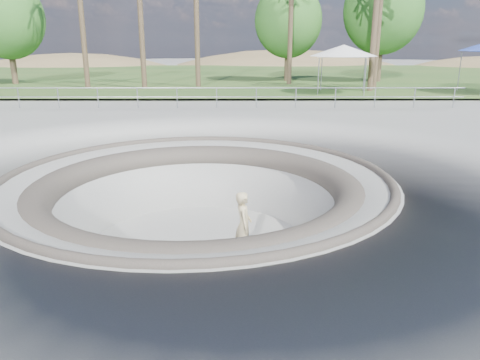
% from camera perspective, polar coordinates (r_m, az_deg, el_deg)
% --- Properties ---
extents(ground, '(180.00, 180.00, 0.00)m').
position_cam_1_polar(ground, '(12.33, -5.33, 0.30)').
color(ground, '#969591').
rests_on(ground, ground).
extents(skate_bowl, '(14.00, 14.00, 4.10)m').
position_cam_1_polar(skate_bowl, '(12.97, -5.11, -7.48)').
color(skate_bowl, '#969591').
rests_on(skate_bowl, ground).
extents(grass_strip, '(180.00, 36.00, 0.12)m').
position_cam_1_polar(grass_strip, '(45.91, -1.58, 12.61)').
color(grass_strip, '#2C5221').
rests_on(grass_strip, ground).
extents(distant_hills, '(103.20, 45.00, 28.60)m').
position_cam_1_polar(distant_hills, '(69.80, 2.06, 8.02)').
color(distant_hills, brown).
rests_on(distant_hills, ground).
extents(safety_railing, '(25.00, 0.06, 1.03)m').
position_cam_1_polar(safety_railing, '(23.97, -2.86, 10.01)').
color(safety_railing, gray).
rests_on(safety_railing, ground).
extents(skateboard, '(0.73, 0.22, 0.08)m').
position_cam_1_polar(skateboard, '(12.06, 0.43, -9.41)').
color(skateboard, brown).
rests_on(skateboard, ground).
extents(skater, '(0.45, 0.65, 1.72)m').
position_cam_1_polar(skater, '(11.70, 0.43, -5.54)').
color(skater, '#D0BA86').
rests_on(skater, skateboard).
extents(canopy_white, '(5.64, 5.64, 2.93)m').
position_cam_1_polar(canopy_white, '(30.48, 12.52, 15.13)').
color(canopy_white, gray).
rests_on(canopy_white, ground).
extents(bushy_tree_left, '(5.38, 4.90, 7.77)m').
position_cam_1_polar(bushy_tree_left, '(40.04, -26.54, 17.20)').
color(bushy_tree_left, brown).
rests_on(bushy_tree_left, ground).
extents(bushy_tree_mid, '(5.35, 4.86, 7.71)m').
position_cam_1_polar(bushy_tree_mid, '(39.37, 5.92, 18.75)').
color(bushy_tree_mid, brown).
rests_on(bushy_tree_mid, ground).
extents(bushy_tree_right, '(6.15, 5.59, 8.87)m').
position_cam_1_polar(bushy_tree_right, '(40.11, 17.07, 19.14)').
color(bushy_tree_right, brown).
rests_on(bushy_tree_right, ground).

